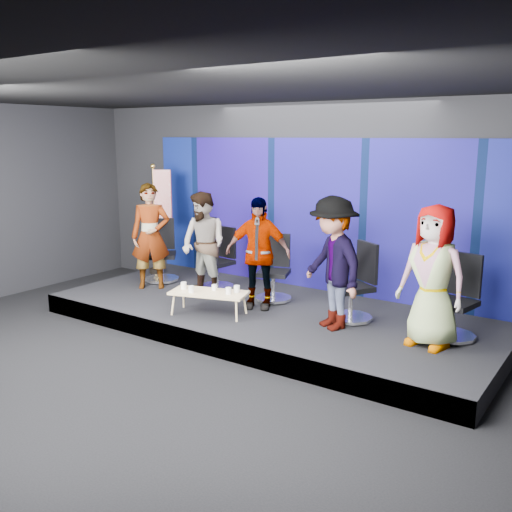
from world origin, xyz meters
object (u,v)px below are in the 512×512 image
at_px(panelist_c, 258,253).
at_px(panelist_d, 333,263).
at_px(mug_a, 184,286).
at_px(mug_c, 214,287).
at_px(chair_c, 274,279).
at_px(mug_d, 228,291).
at_px(panelist_b, 204,244).
at_px(flag_stand, 160,216).
at_px(coffee_table, 209,294).
at_px(mug_b, 191,289).
at_px(panelist_a, 151,236).
at_px(mug_e, 237,289).
at_px(chair_b, 219,268).
at_px(chair_d, 355,295).
at_px(chair_a, 162,261).
at_px(chair_e, 455,311).
at_px(panelist_e, 433,276).

height_order(panelist_c, panelist_d, panelist_d).
bearing_deg(mug_a, mug_c, 26.12).
distance_m(chair_c, mug_d, 1.16).
distance_m(panelist_b, mug_a, 1.05).
bearing_deg(flag_stand, coffee_table, -59.30).
xyz_separation_m(panelist_b, coffee_table, (0.74, -0.79, -0.55)).
distance_m(coffee_table, mug_b, 0.27).
height_order(panelist_a, mug_c, panelist_a).
bearing_deg(mug_e, panelist_c, 87.07).
relative_size(chair_b, chair_d, 0.94).
distance_m(panelist_a, chair_c, 2.34).
height_order(chair_a, panelist_a, panelist_a).
xyz_separation_m(panelist_d, chair_e, (1.53, 0.56, -0.55)).
bearing_deg(chair_c, panelist_c, -108.13).
bearing_deg(panelist_c, panelist_b, 156.12).
xyz_separation_m(chair_d, mug_b, (-2.09, -1.19, 0.03)).
height_order(chair_e, mug_a, chair_e).
bearing_deg(chair_c, chair_e, -23.18).
relative_size(panelist_a, chair_c, 1.72).
distance_m(panelist_d, mug_a, 2.34).
height_order(chair_d, panelist_d, panelist_d).
xyz_separation_m(chair_a, panelist_d, (3.81, -0.59, 0.55)).
bearing_deg(chair_c, panelist_e, -33.01).
distance_m(panelist_e, mug_a, 3.66).
bearing_deg(mug_a, chair_b, 106.34).
bearing_deg(chair_e, mug_b, -149.27).
bearing_deg(panelist_e, mug_a, -157.95).
xyz_separation_m(panelist_a, mug_b, (1.63, -0.82, -0.52)).
distance_m(mug_b, flag_stand, 2.91).
xyz_separation_m(mug_a, mug_b, (0.23, -0.09, -0.00)).
distance_m(panelist_b, panelist_d, 2.54).
bearing_deg(mug_b, panelist_e, 13.26).
height_order(coffee_table, mug_b, mug_b).
height_order(chair_a, chair_c, chair_a).
bearing_deg(flag_stand, chair_c, -33.32).
relative_size(chair_d, mug_c, 13.33).
xyz_separation_m(panelist_a, panelist_e, (4.96, -0.04, -0.01)).
bearing_deg(chair_a, mug_b, -74.32).
distance_m(chair_a, chair_b, 1.22).
xyz_separation_m(coffee_table, mug_a, (-0.42, -0.09, 0.08)).
bearing_deg(coffee_table, mug_d, 11.94).
height_order(chair_b, coffee_table, chair_b).
distance_m(mug_a, flag_stand, 2.68).
distance_m(chair_c, panelist_d, 1.68).
distance_m(chair_a, chair_e, 5.34).
bearing_deg(mug_b, chair_c, 68.12).
xyz_separation_m(chair_c, mug_b, (-0.56, -1.40, 0.05)).
bearing_deg(panelist_c, mug_e, -113.29).
bearing_deg(mug_c, chair_b, 125.34).
distance_m(chair_a, mug_b, 2.24).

